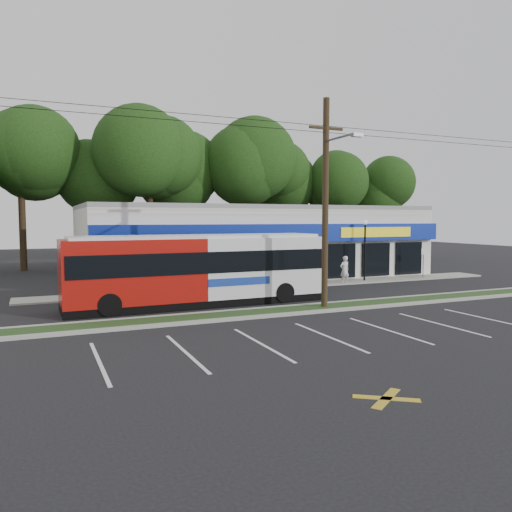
{
  "coord_description": "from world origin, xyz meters",
  "views": [
    {
      "loc": [
        -9.61,
        -19.49,
        4.33
      ],
      "look_at": [
        1.15,
        5.0,
        2.34
      ],
      "focal_mm": 35.0,
      "sensor_mm": 36.0,
      "label": 1
    }
  ],
  "objects": [
    {
      "name": "ground",
      "position": [
        0.0,
        0.0,
        0.0
      ],
      "size": [
        120.0,
        120.0,
        0.0
      ],
      "primitive_type": "plane",
      "color": "black",
      "rests_on": "ground"
    },
    {
      "name": "grass_strip",
      "position": [
        0.0,
        1.0,
        0.06
      ],
      "size": [
        40.0,
        1.6,
        0.12
      ],
      "primitive_type": "cube",
      "color": "#243D19",
      "rests_on": "ground"
    },
    {
      "name": "curb_south",
      "position": [
        0.0,
        0.15,
        0.07
      ],
      "size": [
        40.0,
        0.25,
        0.14
      ],
      "primitive_type": "cube",
      "color": "#9E9E93",
      "rests_on": "ground"
    },
    {
      "name": "curb_north",
      "position": [
        0.0,
        1.85,
        0.07
      ],
      "size": [
        40.0,
        0.25,
        0.14
      ],
      "primitive_type": "cube",
      "color": "#9E9E93",
      "rests_on": "ground"
    },
    {
      "name": "sidewalk",
      "position": [
        5.0,
        9.0,
        0.05
      ],
      "size": [
        32.0,
        2.2,
        0.1
      ],
      "primitive_type": "cube",
      "color": "#9E9E93",
      "rests_on": "ground"
    },
    {
      "name": "strip_mall",
      "position": [
        5.5,
        15.91,
        2.65
      ],
      "size": [
        25.0,
        12.55,
        5.3
      ],
      "color": "silver",
      "rests_on": "ground"
    },
    {
      "name": "utility_pole",
      "position": [
        2.83,
        0.93,
        5.41
      ],
      "size": [
        50.0,
        2.77,
        10.0
      ],
      "color": "black",
      "rests_on": "ground"
    },
    {
      "name": "lamp_post",
      "position": [
        11.0,
        8.8,
        2.67
      ],
      "size": [
        0.3,
        0.3,
        4.25
      ],
      "color": "black",
      "rests_on": "ground"
    },
    {
      "name": "sign_post",
      "position": [
        16.0,
        8.57,
        1.56
      ],
      "size": [
        0.45,
        0.1,
        2.23
      ],
      "color": "#59595E",
      "rests_on": "ground"
    },
    {
      "name": "tree_line",
      "position": [
        4.0,
        26.0,
        8.42
      ],
      "size": [
        46.76,
        6.76,
        11.83
      ],
      "color": "black",
      "rests_on": "ground"
    },
    {
      "name": "metrobus",
      "position": [
        -2.19,
        4.5,
        1.87
      ],
      "size": [
        13.22,
        3.07,
        3.54
      ],
      "rotation": [
        0.0,
        0.0,
        0.02
      ],
      "color": "#A1120C",
      "rests_on": "ground"
    },
    {
      "name": "car_dark",
      "position": [
        5.46,
        8.5,
        0.71
      ],
      "size": [
        4.37,
        2.37,
        1.41
      ],
      "primitive_type": "imported",
      "rotation": [
        0.0,
        0.0,
        1.75
      ],
      "color": "black",
      "rests_on": "ground"
    },
    {
      "name": "pedestrian_a",
      "position": [
        9.0,
        8.24,
        0.94
      ],
      "size": [
        0.72,
        0.5,
        1.89
      ],
      "primitive_type": "imported",
      "rotation": [
        0.0,
        0.0,
        3.21
      ],
      "color": "white",
      "rests_on": "ground"
    },
    {
      "name": "pedestrian_b",
      "position": [
        6.0,
        8.48,
        0.91
      ],
      "size": [
        0.99,
        0.83,
        1.83
      ],
      "primitive_type": "imported",
      "rotation": [
        0.0,
        0.0,
        2.97
      ],
      "color": "beige",
      "rests_on": "ground"
    }
  ]
}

